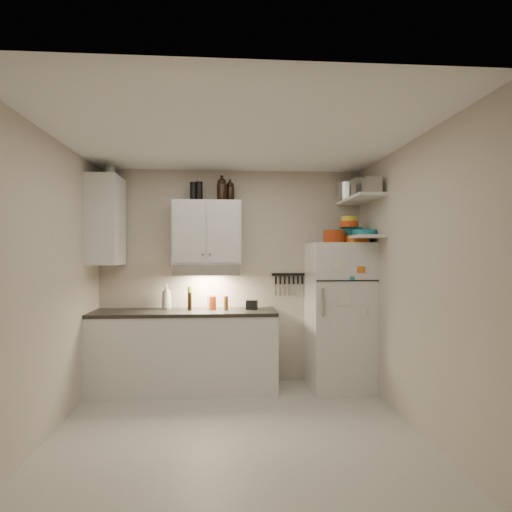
{
  "coord_description": "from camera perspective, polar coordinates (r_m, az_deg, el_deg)",
  "views": [
    {
      "loc": [
        -0.1,
        -3.76,
        1.56
      ],
      "look_at": [
        0.25,
        0.9,
        1.55
      ],
      "focal_mm": 30.0,
      "sensor_mm": 36.0,
      "label": 1
    }
  ],
  "objects": [
    {
      "name": "thermos_a",
      "position": [
        5.18,
        -7.58,
        8.51
      ],
      "size": [
        0.1,
        0.1,
        0.23
      ],
      "primitive_type": "cylinder",
      "rotation": [
        0.0,
        0.0,
        0.38
      ],
      "color": "black",
      "rests_on": "upper_cabinet"
    },
    {
      "name": "shelf_lo",
      "position": [
        5.03,
        13.65,
        2.4
      ],
      "size": [
        0.3,
        0.95,
        0.03
      ],
      "primitive_type": "cube",
      "color": "white",
      "rests_on": "right_wall"
    },
    {
      "name": "tin_b",
      "position": [
        4.76,
        15.2,
        9.07
      ],
      "size": [
        0.18,
        0.18,
        0.17
      ],
      "primitive_type": "cube",
      "rotation": [
        0.0,
        0.0,
        -0.04
      ],
      "color": "#AAAAAD",
      "rests_on": "shelf_hi"
    },
    {
      "name": "bowl_orange",
      "position": [
        5.11,
        12.3,
        4.15
      ],
      "size": [
        0.22,
        0.22,
        0.07
      ],
      "primitive_type": "cylinder",
      "color": "#DA4514",
      "rests_on": "bowl_teal"
    },
    {
      "name": "tin_a",
      "position": [
        5.05,
        14.0,
        8.78
      ],
      "size": [
        0.21,
        0.19,
        0.21
      ],
      "primitive_type": "cube",
      "rotation": [
        0.0,
        0.0,
        0.01
      ],
      "color": "#AAAAAD",
      "rests_on": "shelf_hi"
    },
    {
      "name": "growler_a",
      "position": [
        5.1,
        -4.58,
        8.89
      ],
      "size": [
        0.14,
        0.14,
        0.27
      ],
      "primitive_type": null,
      "rotation": [
        0.0,
        0.0,
        -0.27
      ],
      "color": "black",
      "rests_on": "upper_cabinet"
    },
    {
      "name": "pepper_mill",
      "position": [
        4.99,
        -4.04,
        -6.29
      ],
      "size": [
        0.06,
        0.06,
        0.16
      ],
      "primitive_type": "cylinder",
      "rotation": [
        0.0,
        0.0,
        0.15
      ],
      "color": "brown",
      "rests_on": "countertop"
    },
    {
      "name": "countertop",
      "position": [
        5.02,
        -9.48,
        -7.43
      ],
      "size": [
        2.1,
        0.62,
        0.04
      ],
      "primitive_type": "cube",
      "color": "#272521",
      "rests_on": "base_cabinet"
    },
    {
      "name": "shelf_hi",
      "position": [
        5.07,
        13.65,
        7.37
      ],
      "size": [
        0.3,
        0.95,
        0.03
      ],
      "primitive_type": "cube",
      "color": "white",
      "rests_on": "right_wall"
    },
    {
      "name": "left_wall",
      "position": [
        4.06,
        -26.17,
        -3.57
      ],
      "size": [
        0.02,
        3.0,
        2.6
      ],
      "primitive_type": "cube",
      "color": "beige",
      "rests_on": "ground"
    },
    {
      "name": "soap_bottle",
      "position": [
        5.17,
        -11.85,
        -5.14
      ],
      "size": [
        0.14,
        0.14,
        0.33
      ],
      "primitive_type": "imported",
      "rotation": [
        0.0,
        0.0,
        -0.13
      ],
      "color": "white",
      "rests_on": "countertop"
    },
    {
      "name": "bowl_teal",
      "position": [
        5.2,
        12.52,
        3.1
      ],
      "size": [
        0.28,
        0.28,
        0.11
      ],
      "primitive_type": "cylinder",
      "color": "teal",
      "rests_on": "shelf_lo"
    },
    {
      "name": "clear_bottle",
      "position": [
        5.12,
        -6.25,
        -6.07
      ],
      "size": [
        0.06,
        0.06,
        0.18
      ],
      "primitive_type": "cylinder",
      "rotation": [
        0.0,
        0.0,
        0.04
      ],
      "color": "silver",
      "rests_on": "countertop"
    },
    {
      "name": "upper_cabinet",
      "position": [
        5.1,
        -6.55,
        3.1
      ],
      "size": [
        0.8,
        0.33,
        0.75
      ],
      "primitive_type": "cube",
      "color": "white",
      "rests_on": "back_wall"
    },
    {
      "name": "knife_strip",
      "position": [
        5.31,
        4.37,
        -2.47
      ],
      "size": [
        0.42,
        0.02,
        0.03
      ],
      "primitive_type": "cube",
      "color": "black",
      "rests_on": "back_wall"
    },
    {
      "name": "ceiling",
      "position": [
        3.9,
        -2.76,
        15.72
      ],
      "size": [
        3.2,
        3.0,
        0.02
      ],
      "primitive_type": "cube",
      "color": "white",
      "rests_on": "ground"
    },
    {
      "name": "growler_b",
      "position": [
        5.19,
        -3.48,
        8.58
      ],
      "size": [
        0.12,
        0.12,
        0.25
      ],
      "primitive_type": null,
      "rotation": [
        0.0,
        0.0,
        -0.11
      ],
      "color": "black",
      "rests_on": "upper_cabinet"
    },
    {
      "name": "fridge",
      "position": [
        5.15,
        11.04,
        -7.8
      ],
      "size": [
        0.7,
        0.68,
        1.7
      ],
      "primitive_type": "cube",
      "color": "silver",
      "rests_on": "floor"
    },
    {
      "name": "dutch_oven",
      "position": [
        4.98,
        10.38,
        2.57
      ],
      "size": [
        0.31,
        0.31,
        0.15
      ],
      "primitive_type": "cylinder",
      "rotation": [
        0.0,
        0.0,
        0.31
      ],
      "color": "#993411",
      "rests_on": "fridge"
    },
    {
      "name": "oil_bottle",
      "position": [
        5.08,
        -8.82,
        -5.56
      ],
      "size": [
        0.06,
        0.06,
        0.27
      ],
      "primitive_type": "cylinder",
      "rotation": [
        0.0,
        0.0,
        0.08
      ],
      "color": "#596E1B",
      "rests_on": "countertop"
    },
    {
      "name": "floor",
      "position": [
        4.08,
        -2.76,
        -22.54
      ],
      "size": [
        3.2,
        3.0,
        0.02
      ],
      "primitive_type": "cube",
      "color": "beige",
      "rests_on": "ground"
    },
    {
      "name": "red_jar",
      "position": [
        5.05,
        -5.79,
        -6.24
      ],
      "size": [
        0.09,
        0.09,
        0.16
      ],
      "primitive_type": "cylinder",
      "rotation": [
        0.0,
        0.0,
        -0.11
      ],
      "color": "#993411",
      "rests_on": "countertop"
    },
    {
      "name": "vinegar_bottle",
      "position": [
        5.01,
        -8.82,
        -6.04
      ],
      "size": [
        0.05,
        0.05,
        0.21
      ],
      "primitive_type": "cylinder",
      "rotation": [
        0.0,
        0.0,
        -0.08
      ],
      "color": "black",
      "rests_on": "countertop"
    },
    {
      "name": "back_wall",
      "position": [
        5.28,
        -3.21,
        -2.7
      ],
      "size": [
        3.2,
        0.02,
        2.6
      ],
      "primitive_type": "cube",
      "color": "beige",
      "rests_on": "ground"
    },
    {
      "name": "plates",
      "position": [
        4.97,
        14.27,
        2.99
      ],
      "size": [
        0.32,
        0.32,
        0.07
      ],
      "primitive_type": "cylinder",
      "rotation": [
        0.0,
        0.0,
        -0.19
      ],
      "color": "teal",
      "rests_on": "shelf_lo"
    },
    {
      "name": "range_hood",
      "position": [
        5.04,
        -6.58,
        -1.81
      ],
      "size": [
        0.76,
        0.46,
        0.12
      ],
      "primitive_type": "cube",
      "color": "silver",
      "rests_on": "back_wall"
    },
    {
      "name": "thermos_b",
      "position": [
        5.18,
        -8.38,
        8.47
      ],
      "size": [
        0.09,
        0.09,
        0.22
      ],
      "primitive_type": "cylinder",
      "rotation": [
        0.0,
        0.0,
        0.11
      ],
      "color": "black",
      "rests_on": "upper_cabinet"
    },
    {
      "name": "spice_jar",
      "position": [
        5.12,
        11.42,
        2.23
      ],
      "size": [
        0.08,
        0.08,
        0.1
      ],
      "primitive_type": "cylinder",
      "rotation": [
        0.0,
        0.0,
        -0.42
      ],
      "color": "silver",
      "rests_on": "fridge"
    },
    {
      "name": "right_wall",
      "position": [
        4.14,
        20.16,
        -3.49
      ],
      "size": [
        0.02,
        3.0,
        2.6
      ],
      "primitive_type": "cube",
      "color": "beige",
      "rests_on": "ground"
    },
    {
      "name": "bowl_yellow",
      "position": [
        5.11,
        12.3,
        4.83
      ],
      "size": [
        0.17,
        0.17,
        0.06
      ],
      "primitive_type": "cylinder",
      "color": "yellow",
      "rests_on": "bowl_orange"
    },
    {
      "name": "stock_pot",
      "position": [
        5.39,
        12.26,
        8.29
      ],
      "size": [
        0.38,
        0.38,
        0.22
      ],
      "primitive_type": "cylinder",
      "rotation": [
        0.0,
        0.0,
        -0.26
      ],
      "color": "silver",
      "rests_on": "shelf_hi"
    },
    {
      "name": "caddy",
      "position": [
        5.04,
        -0.56,
        -6.55
      ],
      "size": [
        0.15,
        0.12,
        0.11
      ],
      "primitive_type": "cube",
      "rotation": [
        0.0,
        0.0,
        -0.28
      ],
      "color": "black",
      "rests_on": "countertop"
    },
    {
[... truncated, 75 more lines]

